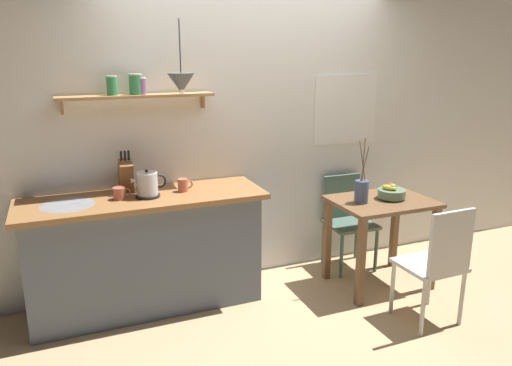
{
  "coord_description": "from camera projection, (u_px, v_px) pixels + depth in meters",
  "views": [
    {
      "loc": [
        -1.55,
        -3.33,
        2.0
      ],
      "look_at": [
        -0.1,
        0.25,
        0.95
      ],
      "focal_mm": 34.69,
      "sensor_mm": 36.0,
      "label": 1
    }
  ],
  "objects": [
    {
      "name": "wall_shelf",
      "position": [
        134.0,
        92.0,
        3.7
      ],
      "size": [
        1.17,
        0.2,
        0.29
      ],
      "color": "tan"
    },
    {
      "name": "back_wall",
      "position": [
        271.0,
        125.0,
        4.36
      ],
      "size": [
        6.8,
        0.11,
        2.7
      ],
      "color": "white",
      "rests_on": "ground_plane"
    },
    {
      "name": "coffee_mug_spare",
      "position": [
        183.0,
        185.0,
        3.83
      ],
      "size": [
        0.12,
        0.08,
        0.1
      ],
      "color": "#C6664C",
      "rests_on": "kitchen_counter"
    },
    {
      "name": "dining_table",
      "position": [
        381.0,
        217.0,
        4.2
      ],
      "size": [
        0.82,
        0.62,
        0.77
      ],
      "color": "brown",
      "rests_on": "ground_plane"
    },
    {
      "name": "pendant_lamp",
      "position": [
        181.0,
        83.0,
        3.62
      ],
      "size": [
        0.2,
        0.2,
        0.53
      ],
      "color": "black"
    },
    {
      "name": "fruit_bowl",
      "position": [
        391.0,
        192.0,
        4.17
      ],
      "size": [
        0.23,
        0.23,
        0.14
      ],
      "color": "slate",
      "rests_on": "dining_table"
    },
    {
      "name": "dining_chair_far",
      "position": [
        346.0,
        216.0,
        4.63
      ],
      "size": [
        0.43,
        0.41,
        0.86
      ],
      "color": "#4C6B5B",
      "rests_on": "ground_plane"
    },
    {
      "name": "kitchen_counter",
      "position": [
        146.0,
        251.0,
        3.86
      ],
      "size": [
        1.83,
        0.63,
        0.93
      ],
      "color": "slate",
      "rests_on": "ground_plane"
    },
    {
      "name": "ground_plane",
      "position": [
        279.0,
        301.0,
        4.06
      ],
      "size": [
        14.0,
        14.0,
        0.0
      ],
      "primitive_type": "plane",
      "color": "tan"
    },
    {
      "name": "knife_block",
      "position": [
        126.0,
        175.0,
        3.8
      ],
      "size": [
        0.1,
        0.2,
        0.33
      ],
      "color": "brown",
      "rests_on": "kitchen_counter"
    },
    {
      "name": "coffee_mug_by_sink",
      "position": [
        120.0,
        193.0,
        3.63
      ],
      "size": [
        0.13,
        0.09,
        0.09
      ],
      "color": "#C6664C",
      "rests_on": "kitchen_counter"
    },
    {
      "name": "twig_vase",
      "position": [
        361.0,
        191.0,
        4.06
      ],
      "size": [
        0.11,
        0.11,
        0.54
      ],
      "color": "#475675",
      "rests_on": "dining_table"
    },
    {
      "name": "electric_kettle",
      "position": [
        147.0,
        185.0,
        3.68
      ],
      "size": [
        0.26,
        0.18,
        0.21
      ],
      "color": "black",
      "rests_on": "kitchen_counter"
    },
    {
      "name": "dining_chair_near",
      "position": [
        438.0,
        260.0,
        3.58
      ],
      "size": [
        0.43,
        0.41,
        0.93
      ],
      "color": "silver",
      "rests_on": "ground_plane"
    }
  ]
}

